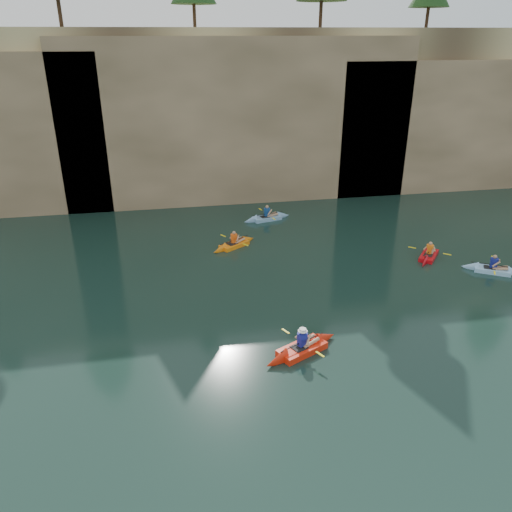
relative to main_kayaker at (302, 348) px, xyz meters
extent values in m
plane|color=black|center=(-1.23, -3.14, -0.17)|extent=(160.00, 160.00, 0.00)
cube|color=tan|center=(-1.23, 26.86, 5.83)|extent=(70.00, 16.00, 12.00)
cube|color=tan|center=(0.77, 19.46, 5.53)|extent=(24.00, 2.40, 11.40)
cube|color=tan|center=(20.77, 19.46, 4.75)|extent=(26.00, 2.40, 9.84)
cube|color=black|center=(-5.23, 18.81, 1.43)|extent=(3.50, 1.00, 3.20)
cube|color=black|center=(8.77, 18.81, 2.08)|extent=(5.00, 1.00, 4.50)
cube|color=red|center=(0.00, 0.00, -0.02)|extent=(2.78, 1.95, 0.31)
cone|color=red|center=(1.13, 0.57, -0.02)|extent=(1.21, 1.14, 0.80)
cone|color=red|center=(-1.13, -0.57, -0.02)|extent=(1.21, 1.14, 0.80)
cube|color=black|center=(-0.13, -0.07, 0.10)|extent=(0.72, 0.70, 0.04)
cube|color=navy|center=(0.00, 0.00, 0.40)|extent=(0.41, 0.36, 0.51)
sphere|color=tan|center=(0.00, 0.00, 0.77)|extent=(0.21, 0.21, 0.21)
cylinder|color=black|center=(0.00, 0.00, 0.27)|extent=(1.93, 0.99, 0.04)
cube|color=yellow|center=(-0.43, 0.87, 0.27)|extent=(0.26, 0.41, 0.02)
cube|color=yellow|center=(0.44, -0.87, 0.27)|extent=(0.26, 0.41, 0.02)
cylinder|color=white|center=(0.00, 0.00, 0.81)|extent=(0.37, 0.37, 0.10)
cube|color=orange|center=(-1.05, 10.70, -0.04)|extent=(2.39, 1.94, 0.26)
cone|color=orange|center=(-0.12, 11.32, -0.04)|extent=(1.09, 1.06, 0.71)
cone|color=orange|center=(-1.98, 10.07, -0.04)|extent=(1.09, 1.06, 0.71)
cube|color=black|center=(-1.17, 10.61, 0.06)|extent=(0.70, 0.67, 0.04)
cube|color=#FF5F15|center=(-1.05, 10.70, 0.33)|extent=(0.38, 0.35, 0.47)
sphere|color=tan|center=(-1.05, 10.70, 0.67)|extent=(0.20, 0.20, 0.20)
cylinder|color=black|center=(-1.05, 10.70, 0.23)|extent=(1.76, 1.20, 0.04)
cube|color=yellow|center=(-1.57, 11.48, 0.23)|extent=(0.30, 0.39, 0.02)
cube|color=yellow|center=(-0.52, 9.91, 0.23)|extent=(0.30, 0.39, 0.02)
cube|color=#96CEFC|center=(11.44, 4.97, -0.04)|extent=(2.38, 1.84, 0.26)
cone|color=#96CEFC|center=(10.50, 5.53, -0.04)|extent=(1.07, 1.04, 0.72)
cube|color=black|center=(11.31, 5.05, 0.06)|extent=(0.70, 0.67, 0.04)
cube|color=navy|center=(11.44, 4.97, 0.34)|extent=(0.39, 0.35, 0.48)
sphere|color=tan|center=(11.44, 4.97, 0.69)|extent=(0.20, 0.20, 0.20)
cylinder|color=black|center=(11.44, 4.97, 0.23)|extent=(1.85, 1.12, 0.04)
cube|color=yellow|center=(11.93, 5.80, 0.23)|extent=(0.28, 0.40, 0.02)
cube|color=yellow|center=(10.94, 4.14, 0.23)|extent=(0.28, 0.40, 0.02)
cube|color=red|center=(9.14, 7.24, -0.05)|extent=(2.10, 2.31, 0.25)
cone|color=red|center=(9.87, 8.11, -0.05)|extent=(1.08, 1.10, 0.69)
cone|color=red|center=(8.41, 6.38, -0.05)|extent=(1.08, 1.10, 0.69)
cube|color=black|center=(9.05, 7.13, 0.05)|extent=(0.69, 0.70, 0.04)
cube|color=orange|center=(9.14, 7.24, 0.32)|extent=(0.36, 0.37, 0.46)
sphere|color=tan|center=(9.14, 7.24, 0.65)|extent=(0.19, 0.19, 0.19)
cylinder|color=black|center=(9.14, 7.24, 0.22)|extent=(1.35, 1.59, 0.04)
cube|color=yellow|center=(8.43, 7.84, 0.22)|extent=(0.37, 0.33, 0.02)
cube|color=yellow|center=(9.85, 6.65, 0.22)|extent=(0.37, 0.33, 0.02)
cube|color=#7DA8D1|center=(1.70, 14.71, -0.03)|extent=(2.64, 1.36, 0.28)
cone|color=#7DA8D1|center=(2.86, 14.99, -0.03)|extent=(1.04, 0.94, 0.75)
cone|color=#7DA8D1|center=(0.55, 14.42, -0.03)|extent=(1.04, 0.94, 0.75)
cube|color=black|center=(1.56, 14.67, 0.07)|extent=(0.65, 0.59, 0.04)
cube|color=navy|center=(1.70, 14.71, 0.37)|extent=(0.39, 0.30, 0.50)
sphere|color=tan|center=(1.70, 14.71, 0.73)|extent=(0.21, 0.21, 0.21)
cylinder|color=black|center=(1.70, 14.71, 0.24)|extent=(2.17, 0.56, 0.04)
cube|color=yellow|center=(1.46, 15.69, 0.24)|extent=(0.18, 0.43, 0.02)
cube|color=yellow|center=(1.94, 13.72, 0.24)|extent=(0.18, 0.43, 0.02)
camera|label=1|loc=(-4.67, -15.33, 11.02)|focal=35.00mm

